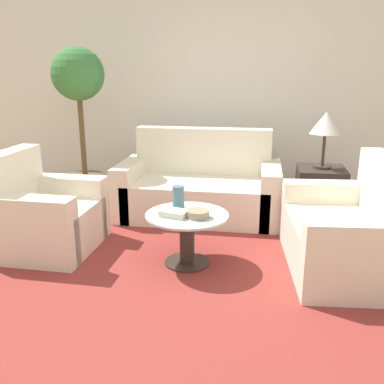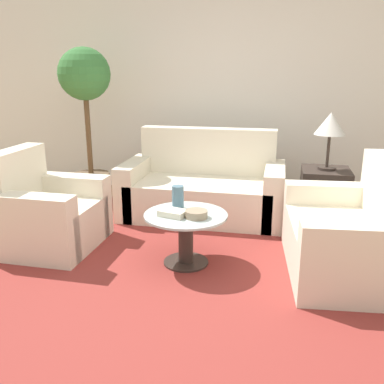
{
  "view_description": "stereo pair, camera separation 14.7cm",
  "coord_description": "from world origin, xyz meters",
  "px_view_note": "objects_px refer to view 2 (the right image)",
  "views": [
    {
      "loc": [
        0.46,
        -2.65,
        1.58
      ],
      "look_at": [
        -0.11,
        0.81,
        0.55
      ],
      "focal_mm": 40.0,
      "sensor_mm": 36.0,
      "label": 1
    },
    {
      "loc": [
        0.6,
        -2.62,
        1.58
      ],
      "look_at": [
        -0.11,
        0.81,
        0.55
      ],
      "focal_mm": 40.0,
      "sensor_mm": 36.0,
      "label": 2
    }
  ],
  "objects_px": {
    "potted_plant": "(86,105)",
    "book_stack": "(173,213)",
    "armchair": "(45,216)",
    "table_lamp": "(330,126)",
    "loveseat": "(353,238)",
    "bowl": "(196,214)",
    "sofa_main": "(204,189)",
    "coffee_table": "(186,232)",
    "vase": "(178,197)"
  },
  "relations": [
    {
      "from": "potted_plant",
      "to": "book_stack",
      "type": "relative_size",
      "value": 7.42
    },
    {
      "from": "armchair",
      "to": "table_lamp",
      "type": "relative_size",
      "value": 1.58
    },
    {
      "from": "loveseat",
      "to": "potted_plant",
      "type": "bearing_deg",
      "value": -119.88
    },
    {
      "from": "potted_plant",
      "to": "bowl",
      "type": "height_order",
      "value": "potted_plant"
    },
    {
      "from": "armchair",
      "to": "loveseat",
      "type": "relative_size",
      "value": 0.68
    },
    {
      "from": "potted_plant",
      "to": "armchair",
      "type": "bearing_deg",
      "value": -83.61
    },
    {
      "from": "potted_plant",
      "to": "book_stack",
      "type": "xyz_separation_m",
      "value": [
        1.38,
        -1.48,
        -0.7
      ]
    },
    {
      "from": "bowl",
      "to": "armchair",
      "type": "bearing_deg",
      "value": 172.76
    },
    {
      "from": "sofa_main",
      "to": "bowl",
      "type": "xyz_separation_m",
      "value": [
        0.18,
        -1.34,
        0.18
      ]
    },
    {
      "from": "loveseat",
      "to": "coffee_table",
      "type": "xyz_separation_m",
      "value": [
        -1.32,
        -0.13,
        -0.01
      ]
    },
    {
      "from": "loveseat",
      "to": "bowl",
      "type": "relative_size",
      "value": 7.38
    },
    {
      "from": "armchair",
      "to": "potted_plant",
      "type": "bearing_deg",
      "value": 7.38
    },
    {
      "from": "sofa_main",
      "to": "vase",
      "type": "bearing_deg",
      "value": -90.92
    },
    {
      "from": "table_lamp",
      "to": "sofa_main",
      "type": "bearing_deg",
      "value": 175.21
    },
    {
      "from": "sofa_main",
      "to": "armchair",
      "type": "xyz_separation_m",
      "value": [
        -1.25,
        -1.16,
        -0.0
      ]
    },
    {
      "from": "coffee_table",
      "to": "bowl",
      "type": "relative_size",
      "value": 3.83
    },
    {
      "from": "potted_plant",
      "to": "vase",
      "type": "distance_m",
      "value": 1.99
    },
    {
      "from": "armchair",
      "to": "coffee_table",
      "type": "bearing_deg",
      "value": -93.9
    },
    {
      "from": "armchair",
      "to": "bowl",
      "type": "height_order",
      "value": "armchair"
    },
    {
      "from": "vase",
      "to": "sofa_main",
      "type": "bearing_deg",
      "value": 89.08
    },
    {
      "from": "armchair",
      "to": "coffee_table",
      "type": "distance_m",
      "value": 1.33
    },
    {
      "from": "bowl",
      "to": "potted_plant",
      "type": "bearing_deg",
      "value": 136.66
    },
    {
      "from": "table_lamp",
      "to": "potted_plant",
      "type": "height_order",
      "value": "potted_plant"
    },
    {
      "from": "coffee_table",
      "to": "bowl",
      "type": "xyz_separation_m",
      "value": [
        0.1,
        -0.07,
        0.18
      ]
    },
    {
      "from": "bowl",
      "to": "vase",
      "type": "bearing_deg",
      "value": 134.44
    },
    {
      "from": "potted_plant",
      "to": "coffee_table",
      "type": "bearing_deg",
      "value": -43.9
    },
    {
      "from": "vase",
      "to": "book_stack",
      "type": "xyz_separation_m",
      "value": [
        0.01,
        -0.2,
        -0.07
      ]
    },
    {
      "from": "sofa_main",
      "to": "potted_plant",
      "type": "distance_m",
      "value": 1.66
    },
    {
      "from": "coffee_table",
      "to": "book_stack",
      "type": "height_order",
      "value": "book_stack"
    },
    {
      "from": "loveseat",
      "to": "book_stack",
      "type": "xyz_separation_m",
      "value": [
        -1.41,
        -0.2,
        0.17
      ]
    },
    {
      "from": "coffee_table",
      "to": "book_stack",
      "type": "xyz_separation_m",
      "value": [
        -0.09,
        -0.07,
        0.18
      ]
    },
    {
      "from": "armchair",
      "to": "table_lamp",
      "type": "bearing_deg",
      "value": -66.33
    },
    {
      "from": "sofa_main",
      "to": "bowl",
      "type": "height_order",
      "value": "sofa_main"
    },
    {
      "from": "sofa_main",
      "to": "loveseat",
      "type": "bearing_deg",
      "value": -39.21
    },
    {
      "from": "sofa_main",
      "to": "armchair",
      "type": "relative_size",
      "value": 1.92
    },
    {
      "from": "bowl",
      "to": "loveseat",
      "type": "bearing_deg",
      "value": 9.22
    },
    {
      "from": "table_lamp",
      "to": "vase",
      "type": "xyz_separation_m",
      "value": [
        -1.28,
        -1.03,
        -0.5
      ]
    },
    {
      "from": "sofa_main",
      "to": "potted_plant",
      "type": "bearing_deg",
      "value": 173.88
    },
    {
      "from": "sofa_main",
      "to": "armchair",
      "type": "bearing_deg",
      "value": -137.25
    },
    {
      "from": "table_lamp",
      "to": "vase",
      "type": "distance_m",
      "value": 1.72
    },
    {
      "from": "sofa_main",
      "to": "coffee_table",
      "type": "height_order",
      "value": "sofa_main"
    },
    {
      "from": "bowl",
      "to": "sofa_main",
      "type": "bearing_deg",
      "value": 97.66
    },
    {
      "from": "sofa_main",
      "to": "table_lamp",
      "type": "distance_m",
      "value": 1.47
    },
    {
      "from": "potted_plant",
      "to": "vase",
      "type": "height_order",
      "value": "potted_plant"
    },
    {
      "from": "loveseat",
      "to": "book_stack",
      "type": "bearing_deg",
      "value": -87.19
    },
    {
      "from": "sofa_main",
      "to": "loveseat",
      "type": "distance_m",
      "value": 1.8
    },
    {
      "from": "table_lamp",
      "to": "book_stack",
      "type": "height_order",
      "value": "table_lamp"
    },
    {
      "from": "coffee_table",
      "to": "table_lamp",
      "type": "xyz_separation_m",
      "value": [
        1.18,
        1.16,
        0.75
      ]
    },
    {
      "from": "sofa_main",
      "to": "bowl",
      "type": "distance_m",
      "value": 1.36
    },
    {
      "from": "armchair",
      "to": "loveseat",
      "type": "xyz_separation_m",
      "value": [
        2.65,
        0.02,
        0.0
      ]
    }
  ]
}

